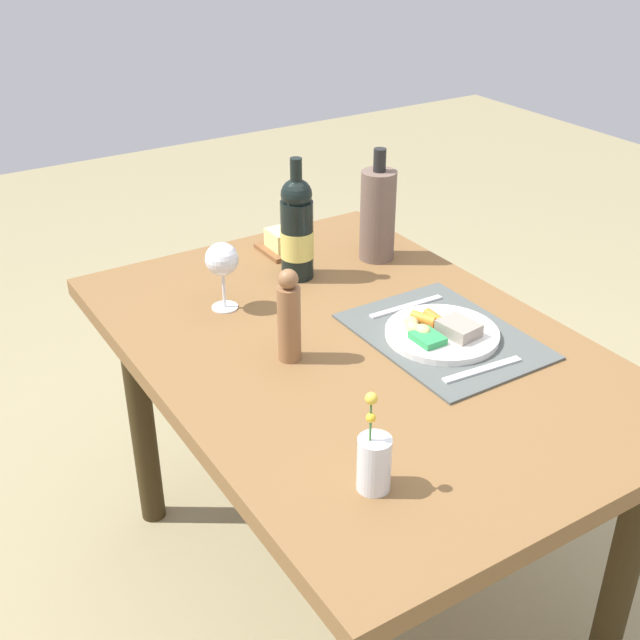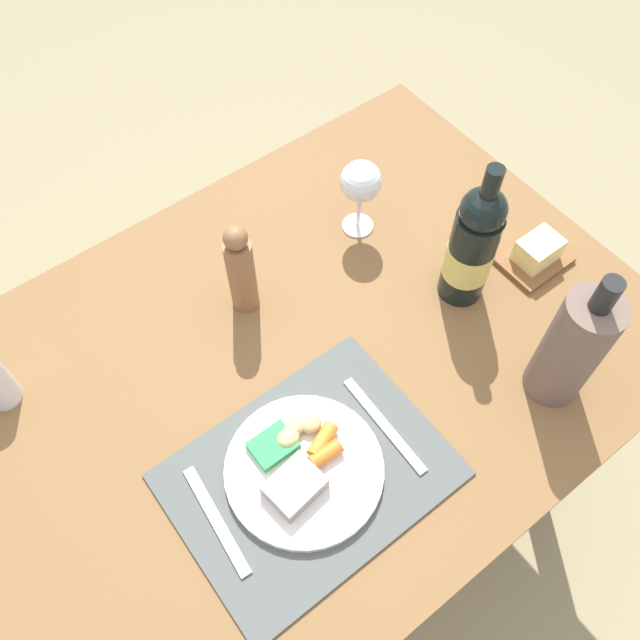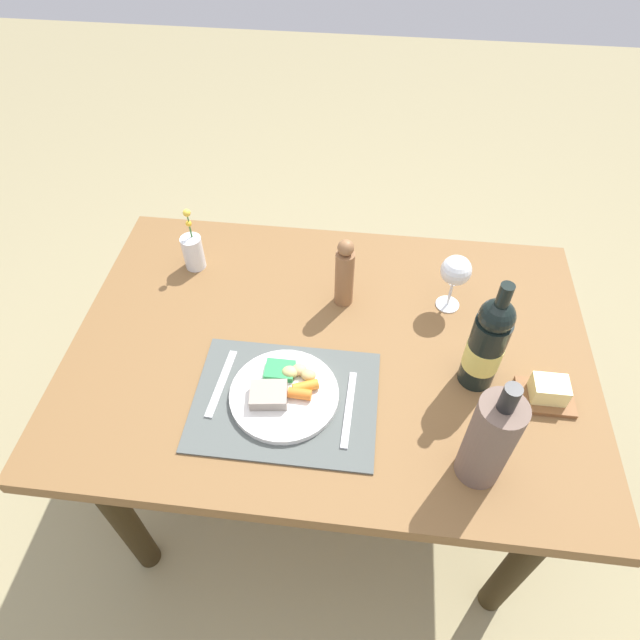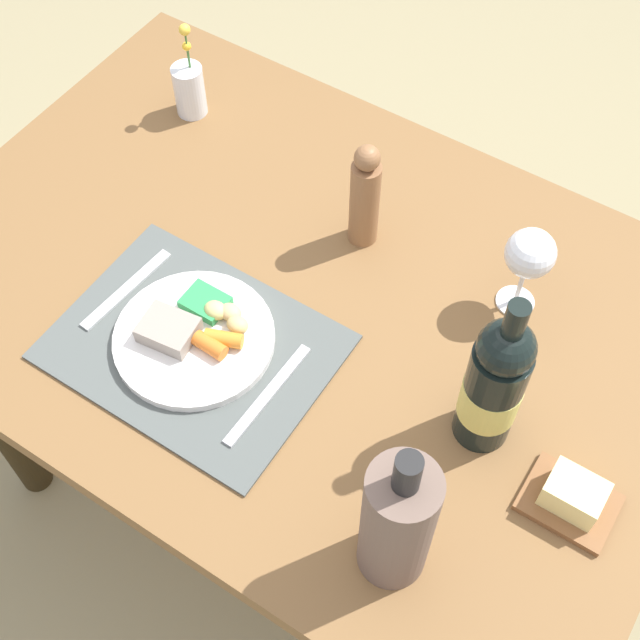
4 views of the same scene
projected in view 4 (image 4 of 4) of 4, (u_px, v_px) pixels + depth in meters
name	position (u px, v px, depth m)	size (l,w,h in m)	color
ground_plane	(307.00, 482.00, 2.07)	(8.00, 8.00, 0.00)	#958962
dining_table	(303.00, 329.00, 1.52)	(1.32, 0.91, 0.77)	brown
placemat	(194.00, 347.00, 1.38)	(0.43, 0.32, 0.01)	#4E5451
dinner_plate	(195.00, 334.00, 1.37)	(0.26, 0.26, 0.05)	white
fork	(127.00, 289.00, 1.43)	(0.02, 0.19, 0.01)	silver
knife	(268.00, 394.00, 1.32)	(0.02, 0.20, 0.01)	silver
cooler_bottle	(398.00, 522.00, 1.09)	(0.09, 0.09, 0.30)	brown
wine_glass	(530.00, 255.00, 1.33)	(0.08, 0.08, 0.17)	white
flower_vase	(189.00, 88.00, 1.64)	(0.06, 0.06, 0.19)	silver
butter_dish	(572.00, 497.00, 1.21)	(0.13, 0.10, 0.06)	brown
wine_bottle	(494.00, 385.00, 1.19)	(0.09, 0.09, 0.32)	black
pepper_mill	(365.00, 197.00, 1.42)	(0.05, 0.05, 0.21)	#8C5F3A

